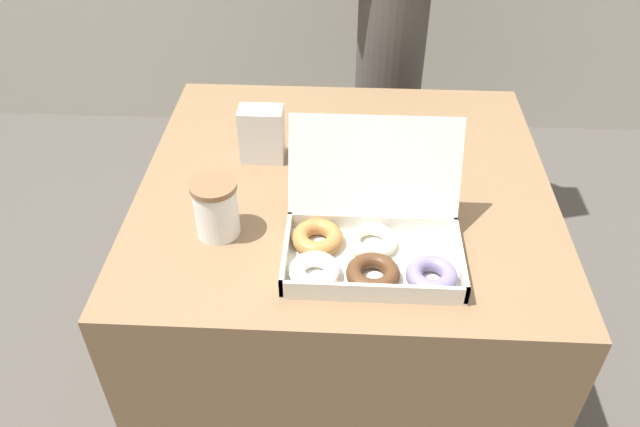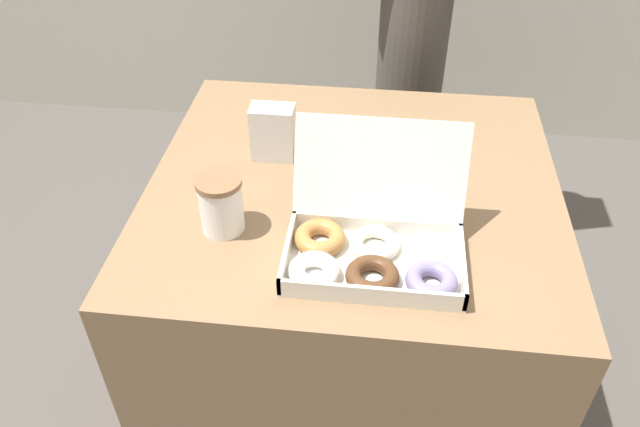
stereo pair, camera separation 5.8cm
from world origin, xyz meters
The scene contains 5 objects.
ground_plane centered at (0.00, 0.00, 0.00)m, with size 14.00×14.00×0.00m, color #4C4742.
table centered at (0.00, 0.00, 0.37)m, with size 0.94×0.90×0.75m.
donut_box centered at (0.04, -0.26, 0.79)m, with size 0.36×0.30×0.23m.
coffee_cup centered at (-0.26, -0.19, 0.81)m, with size 0.09×0.09×0.13m.
napkin_holder centered at (-0.20, 0.08, 0.82)m, with size 0.10×0.06×0.13m.
Camera 2 is at (0.06, -1.16, 1.61)m, focal length 35.00 mm.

